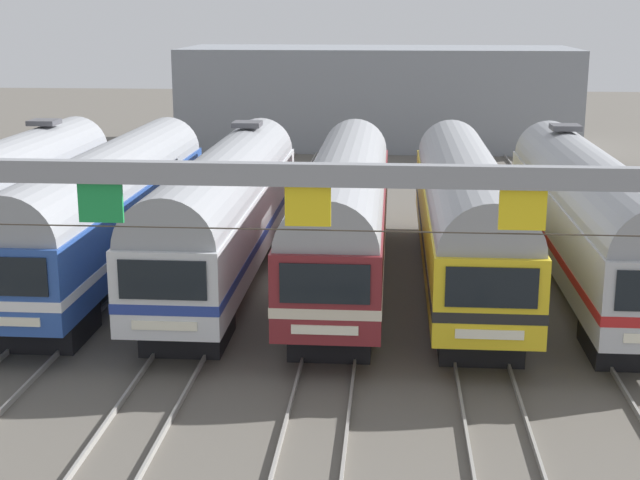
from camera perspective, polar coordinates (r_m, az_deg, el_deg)
The scene contains 9 objects.
ground_plane at distance 32.50m, azimuth -2.16°, elevation -2.61°, with size 160.00×160.00×0.00m, color #5B564F.
track_bed at distance 48.94m, azimuth 0.14°, elevation 3.19°, with size 22.14×70.00×0.15m.
commuter_train_blue at distance 33.12m, azimuth -12.91°, elevation 2.15°, with size 2.88×18.06×4.77m.
commuter_train_silver at distance 32.14m, azimuth -5.87°, elevation 2.08°, with size 2.88×18.06×5.05m.
commuter_train_maroon at distance 31.66m, azimuth 1.51°, elevation 1.97°, with size 2.88×18.06×4.77m.
commuter_train_yellow at distance 31.71m, azimuth 8.98°, elevation 1.82°, with size 2.88×18.06×4.77m.
commuter_train_stainless at distance 32.31m, azimuth 16.29°, elevation 1.65°, with size 2.88×18.06×5.05m.
catenary_gantry at distance 18.24m, azimuth -7.23°, elevation 1.36°, with size 25.88×0.44×6.97m.
maintenance_building at distance 65.67m, azimuth 3.58°, elevation 8.89°, with size 26.97×10.00×6.80m, color gray.
Camera 1 is at (3.68, -30.91, 9.34)m, focal length 51.55 mm.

